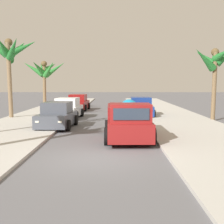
% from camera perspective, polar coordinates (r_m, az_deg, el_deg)
% --- Properties ---
extents(ground_plane, '(160.00, 160.00, 0.00)m').
position_cam_1_polar(ground_plane, '(11.90, -2.62, -7.97)').
color(ground_plane, slate).
extents(sidewalk_left, '(5.00, 60.00, 0.12)m').
position_cam_1_polar(sidewalk_left, '(24.38, -13.00, -1.21)').
color(sidewalk_left, beige).
rests_on(sidewalk_left, ground).
extents(sidewalk_right, '(5.00, 60.00, 0.12)m').
position_cam_1_polar(sidewalk_right, '(24.13, 10.84, -1.24)').
color(sidewalk_right, beige).
rests_on(sidewalk_right, ground).
extents(curb_left, '(0.16, 60.00, 0.10)m').
position_cam_1_polar(curb_left, '(24.15, -10.45, -1.25)').
color(curb_left, silver).
rests_on(curb_left, ground).
extents(curb_right, '(0.16, 60.00, 0.10)m').
position_cam_1_polar(curb_right, '(23.95, 8.25, -1.27)').
color(curb_right, silver).
rests_on(curb_right, ground).
extents(pickup_truck, '(2.27, 5.24, 1.87)m').
position_cam_1_polar(pickup_truck, '(15.54, 2.82, -1.86)').
color(pickup_truck, maroon).
rests_on(pickup_truck, ground).
extents(car_left_near, '(2.21, 4.34, 1.54)m').
position_cam_1_polar(car_left_near, '(25.13, -7.69, 0.55)').
color(car_left_near, silver).
rests_on(car_left_near, ground).
extents(car_right_near, '(2.17, 4.32, 1.54)m').
position_cam_1_polar(car_right_near, '(19.91, -9.45, -0.66)').
color(car_right_near, '#474C56').
rests_on(car_right_near, ground).
extents(car_left_mid, '(2.08, 4.28, 1.54)m').
position_cam_1_polar(car_left_mid, '(26.25, 4.99, 0.77)').
color(car_left_mid, navy).
rests_on(car_left_mid, ground).
extents(car_right_mid, '(2.18, 4.33, 1.54)m').
position_cam_1_polar(car_right_mid, '(32.32, -5.90, 1.58)').
color(car_right_mid, maroon).
rests_on(car_right_mid, ground).
extents(palm_tree_right_fore, '(3.89, 3.91, 5.93)m').
position_cam_1_polar(palm_tree_right_fore, '(25.46, -17.24, 9.83)').
color(palm_tree_right_fore, '#846B4C').
rests_on(palm_tree_right_fore, ground).
extents(palm_tree_right_mid, '(3.31, 3.19, 5.12)m').
position_cam_1_polar(palm_tree_right_mid, '(23.89, 17.15, 8.41)').
color(palm_tree_right_mid, brown).
rests_on(palm_tree_right_mid, ground).
extents(palm_tree_left_back, '(4.25, 3.76, 4.87)m').
position_cam_1_polar(palm_tree_left_back, '(33.22, -11.53, 7.10)').
color(palm_tree_left_back, brown).
rests_on(palm_tree_left_back, ground).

